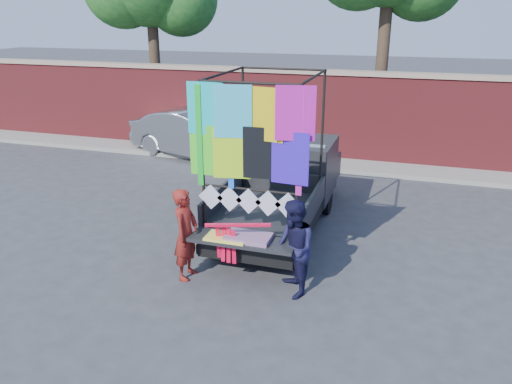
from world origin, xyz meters
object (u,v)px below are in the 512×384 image
(woman, at_px, (186,234))
(man, at_px, (294,249))
(pickup_truck, at_px, (287,183))
(sedan, at_px, (198,134))

(woman, bearing_deg, man, -90.51)
(pickup_truck, distance_m, woman, 3.04)
(man, bearing_deg, woman, -118.11)
(sedan, height_order, woman, woman)
(pickup_truck, relative_size, woman, 3.29)
(sedan, height_order, man, man)
(sedan, relative_size, woman, 2.79)
(pickup_truck, bearing_deg, woman, -108.17)
(woman, height_order, man, woman)
(pickup_truck, height_order, woman, pickup_truck)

